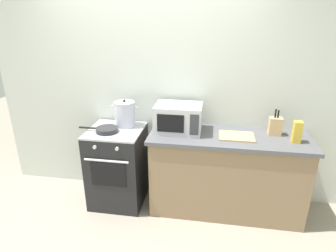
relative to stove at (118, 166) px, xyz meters
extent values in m
plane|color=#9E9384|center=(0.35, -0.60, -0.46)|extent=(10.00, 10.00, 0.00)
cube|color=silver|center=(0.65, 0.37, 0.79)|extent=(4.40, 0.10, 2.50)
cube|color=#8C7051|center=(1.25, 0.02, -0.02)|extent=(1.64, 0.56, 0.88)
cube|color=#59595E|center=(1.25, 0.02, 0.44)|extent=(1.70, 0.60, 0.04)
cube|color=black|center=(0.00, 0.00, -0.01)|extent=(0.60, 0.60, 0.90)
cube|color=#B7B7BC|center=(0.00, 0.00, 0.45)|extent=(0.60, 0.60, 0.02)
cube|color=black|center=(0.00, -0.30, 0.06)|extent=(0.39, 0.01, 0.28)
cylinder|color=silver|center=(0.00, -0.33, 0.24)|extent=(0.48, 0.02, 0.02)
cylinder|color=silver|center=(-0.12, -0.31, 0.38)|extent=(0.04, 0.02, 0.04)
cylinder|color=silver|center=(0.12, -0.31, 0.38)|extent=(0.04, 0.02, 0.04)
cylinder|color=silver|center=(0.08, 0.13, 0.60)|extent=(0.22, 0.22, 0.28)
cylinder|color=silver|center=(0.08, 0.13, 0.74)|extent=(0.23, 0.23, 0.01)
sphere|color=black|center=(0.08, 0.13, 0.76)|extent=(0.03, 0.03, 0.03)
cylinder|color=silver|center=(-0.05, 0.13, 0.69)|extent=(0.05, 0.01, 0.01)
cylinder|color=silver|center=(0.21, 0.13, 0.69)|extent=(0.05, 0.01, 0.01)
cylinder|color=#28282B|center=(-0.07, -0.08, 0.48)|extent=(0.24, 0.24, 0.05)
cylinder|color=black|center=(-0.28, -0.08, 0.49)|extent=(0.20, 0.02, 0.02)
cube|color=silver|center=(0.70, 0.08, 0.61)|extent=(0.50, 0.36, 0.30)
cube|color=black|center=(0.64, -0.10, 0.61)|extent=(0.28, 0.01, 0.19)
cube|color=#38383D|center=(0.88, -0.10, 0.61)|extent=(0.09, 0.01, 0.22)
cube|color=tan|center=(1.32, 0.00, 0.47)|extent=(0.36, 0.26, 0.02)
cube|color=tan|center=(1.72, 0.14, 0.55)|extent=(0.13, 0.10, 0.19)
cylinder|color=black|center=(1.71, 0.14, 0.70)|extent=(0.02, 0.02, 0.09)
cylinder|color=black|center=(1.74, 0.14, 0.69)|extent=(0.02, 0.02, 0.08)
cube|color=gold|center=(1.90, -0.03, 0.57)|extent=(0.08, 0.08, 0.22)
camera|label=1|loc=(1.06, -2.82, 1.65)|focal=30.55mm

